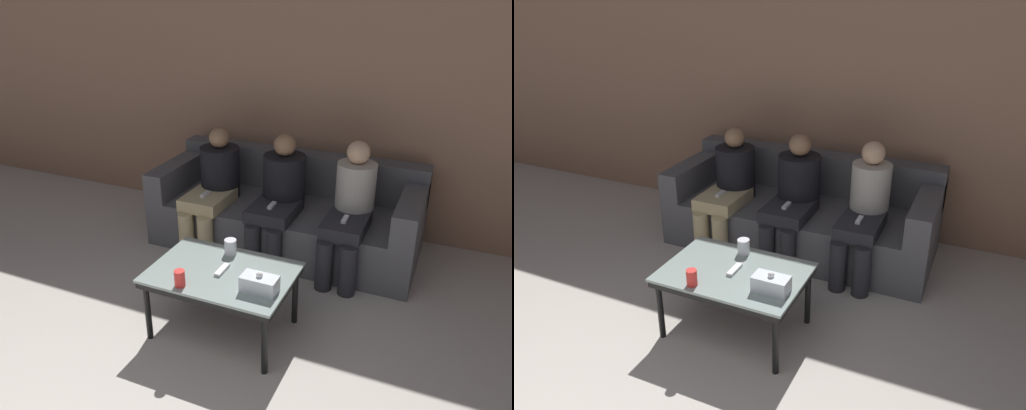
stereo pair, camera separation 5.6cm
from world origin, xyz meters
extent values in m
cube|color=#9E755B|center=(0.00, 3.61, 1.30)|extent=(12.00, 0.06, 2.60)
cube|color=#515156|center=(0.00, 3.02, 0.20)|extent=(2.25, 0.92, 0.40)
cube|color=#515156|center=(0.00, 3.38, 0.58)|extent=(2.25, 0.20, 0.36)
cube|color=#515156|center=(-1.04, 3.02, 0.53)|extent=(0.18, 0.92, 0.25)
cube|color=#515156|center=(1.04, 3.02, 0.53)|extent=(0.18, 0.92, 0.25)
cube|color=#8C9E99|center=(0.04, 1.75, 0.45)|extent=(0.91, 0.63, 0.02)
cube|color=black|center=(0.04, 1.75, 0.42)|extent=(0.89, 0.62, 0.04)
cylinder|color=black|center=(-0.37, 1.48, 0.20)|extent=(0.04, 0.04, 0.40)
cylinder|color=black|center=(0.45, 1.48, 0.20)|extent=(0.04, 0.04, 0.40)
cylinder|color=black|center=(-0.37, 2.02, 0.20)|extent=(0.04, 0.04, 0.40)
cylinder|color=black|center=(0.45, 2.02, 0.20)|extent=(0.04, 0.04, 0.40)
cylinder|color=red|center=(-0.12, 1.50, 0.51)|extent=(0.07, 0.07, 0.11)
cylinder|color=silver|center=(-0.01, 1.97, 0.51)|extent=(0.08, 0.08, 0.11)
cube|color=silver|center=(0.35, 1.64, 0.51)|extent=(0.22, 0.12, 0.10)
sphere|color=white|center=(0.35, 1.64, 0.57)|extent=(0.04, 0.04, 0.04)
cube|color=white|center=(0.04, 1.75, 0.47)|extent=(0.04, 0.15, 0.02)
cylinder|color=tan|center=(-0.69, 2.51, 0.20)|extent=(0.13, 0.13, 0.40)
cylinder|color=tan|center=(-0.51, 2.51, 0.20)|extent=(0.13, 0.13, 0.40)
cube|color=tan|center=(-0.60, 2.74, 0.45)|extent=(0.34, 0.46, 0.10)
cylinder|color=black|center=(-0.60, 2.97, 0.62)|extent=(0.34, 0.34, 0.44)
sphere|color=#997051|center=(-0.60, 2.97, 0.93)|extent=(0.17, 0.17, 0.17)
cube|color=white|center=(-0.60, 2.69, 0.52)|extent=(0.04, 0.12, 0.02)
cylinder|color=#28282D|center=(-0.09, 2.52, 0.20)|extent=(0.13, 0.13, 0.40)
cylinder|color=#28282D|center=(0.09, 2.52, 0.20)|extent=(0.13, 0.13, 0.40)
cube|color=#28282D|center=(0.00, 2.75, 0.45)|extent=(0.35, 0.45, 0.10)
cylinder|color=black|center=(0.00, 2.97, 0.63)|extent=(0.35, 0.35, 0.45)
sphere|color=#997051|center=(0.00, 2.97, 0.94)|extent=(0.18, 0.18, 0.18)
cube|color=white|center=(0.00, 2.70, 0.52)|extent=(0.04, 0.12, 0.02)
cylinder|color=#28282D|center=(0.51, 2.49, 0.20)|extent=(0.13, 0.13, 0.40)
cylinder|color=#28282D|center=(0.69, 2.49, 0.20)|extent=(0.13, 0.13, 0.40)
cube|color=#28282D|center=(0.60, 2.73, 0.45)|extent=(0.31, 0.48, 0.10)
cylinder|color=#B7B2A8|center=(0.60, 2.97, 0.63)|extent=(0.31, 0.31, 0.47)
sphere|color=#DBAD89|center=(0.60, 2.97, 0.96)|extent=(0.18, 0.18, 0.18)
cube|color=white|center=(0.60, 2.69, 0.52)|extent=(0.04, 0.12, 0.02)
camera|label=1|loc=(1.33, -0.66, 2.14)|focal=35.00mm
camera|label=2|loc=(1.38, -0.64, 2.14)|focal=35.00mm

